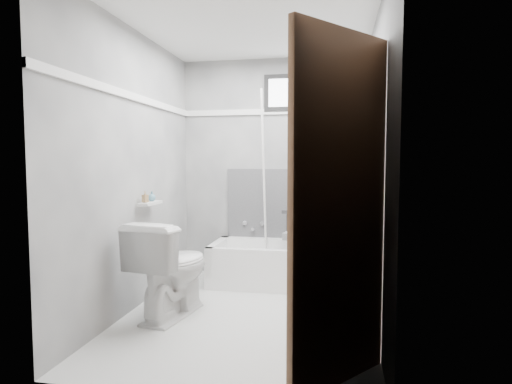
% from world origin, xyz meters
% --- Properties ---
extents(floor, '(2.60, 2.60, 0.00)m').
position_xyz_m(floor, '(0.00, 0.00, 0.00)').
color(floor, white).
rests_on(floor, ground).
extents(ceiling, '(2.60, 2.60, 0.00)m').
position_xyz_m(ceiling, '(0.00, 0.00, 2.40)').
color(ceiling, silver).
rests_on(ceiling, floor).
extents(wall_back, '(2.00, 0.02, 2.40)m').
position_xyz_m(wall_back, '(0.00, 1.30, 1.20)').
color(wall_back, slate).
rests_on(wall_back, floor).
extents(wall_front, '(2.00, 0.02, 2.40)m').
position_xyz_m(wall_front, '(0.00, -1.30, 1.20)').
color(wall_front, slate).
rests_on(wall_front, floor).
extents(wall_left, '(0.02, 2.60, 2.40)m').
position_xyz_m(wall_left, '(-1.00, 0.00, 1.20)').
color(wall_left, slate).
rests_on(wall_left, floor).
extents(wall_right, '(0.02, 2.60, 2.40)m').
position_xyz_m(wall_right, '(1.00, 0.00, 1.20)').
color(wall_right, slate).
rests_on(wall_right, floor).
extents(bathtub, '(1.50, 0.70, 0.42)m').
position_xyz_m(bathtub, '(0.18, 0.93, 0.21)').
color(bathtub, white).
rests_on(bathtub, floor).
extents(office_chair, '(0.64, 0.64, 0.94)m').
position_xyz_m(office_chair, '(0.45, 0.98, 0.59)').
color(office_chair, slate).
rests_on(office_chair, bathtub).
extents(toilet, '(0.59, 0.87, 0.79)m').
position_xyz_m(toilet, '(-0.62, -0.13, 0.39)').
color(toilet, white).
rests_on(toilet, floor).
extents(door, '(0.78, 0.78, 2.00)m').
position_xyz_m(door, '(0.98, -1.28, 1.00)').
color(door, brown).
rests_on(door, floor).
extents(window, '(0.66, 0.04, 0.40)m').
position_xyz_m(window, '(0.25, 1.29, 2.02)').
color(window, black).
rests_on(window, wall_back).
extents(backerboard, '(1.50, 0.02, 0.78)m').
position_xyz_m(backerboard, '(0.25, 1.29, 0.80)').
color(backerboard, '#4C4C4F').
rests_on(backerboard, wall_back).
extents(trim_back, '(2.00, 0.02, 0.06)m').
position_xyz_m(trim_back, '(0.00, 1.29, 1.82)').
color(trim_back, white).
rests_on(trim_back, wall_back).
extents(trim_left, '(0.02, 2.60, 0.06)m').
position_xyz_m(trim_left, '(-0.99, 0.00, 1.82)').
color(trim_left, white).
rests_on(trim_left, wall_left).
extents(pole, '(0.02, 0.38, 1.92)m').
position_xyz_m(pole, '(-0.05, 1.06, 1.05)').
color(pole, white).
rests_on(pole, bathtub).
extents(shelf, '(0.10, 0.32, 0.02)m').
position_xyz_m(shelf, '(-0.93, 0.16, 0.90)').
color(shelf, silver).
rests_on(shelf, wall_left).
extents(soap_bottle_a, '(0.06, 0.06, 0.10)m').
position_xyz_m(soap_bottle_a, '(-0.94, 0.08, 0.97)').
color(soap_bottle_a, '#94744A').
rests_on(soap_bottle_a, shelf).
extents(soap_bottle_b, '(0.09, 0.09, 0.09)m').
position_xyz_m(soap_bottle_b, '(-0.94, 0.22, 0.96)').
color(soap_bottle_b, teal).
rests_on(soap_bottle_b, shelf).
extents(faucet, '(0.26, 0.10, 0.16)m').
position_xyz_m(faucet, '(-0.20, 1.27, 0.55)').
color(faucet, silver).
rests_on(faucet, wall_back).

